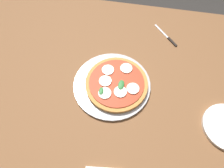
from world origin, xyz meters
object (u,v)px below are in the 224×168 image
at_px(pizza, 117,83).
at_px(knife, 168,38).
at_px(dining_table, 107,91).
at_px(serving_tray, 112,84).

xyz_separation_m(pizza, knife, (0.21, 0.32, -0.02)).
relative_size(dining_table, pizza, 5.86).
height_order(pizza, knife, pizza).
bearing_deg(dining_table, knife, 50.05).
height_order(serving_tray, pizza, pizza).
bearing_deg(dining_table, pizza, -17.66).
height_order(dining_table, pizza, pizza).
distance_m(serving_tray, pizza, 0.03).
distance_m(serving_tray, knife, 0.39).
bearing_deg(knife, dining_table, -129.95).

